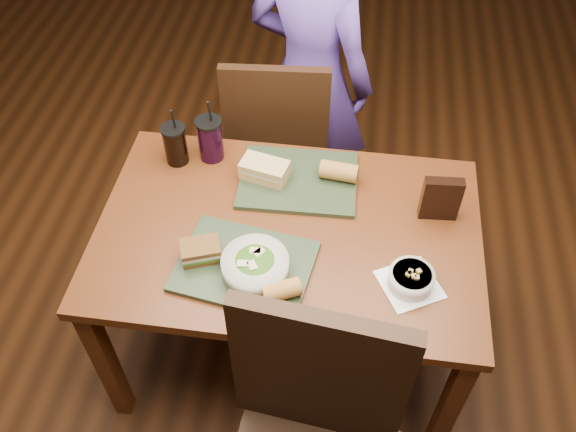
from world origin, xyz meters
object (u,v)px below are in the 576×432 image
object	(u,v)px
sandwich_far	(265,170)
chip_bag	(441,199)
diner	(310,79)
soup_bowl	(411,279)
dining_table	(288,246)
tray_far	(298,180)
tray_near	(245,266)
sandwich_near	(201,251)
cup_berry	(210,139)
baguette_near	(281,290)
salad_bowl	(255,265)
chair_far	(280,139)
baguette_far	(339,171)
cup_cola	(175,144)

from	to	relation	value
sandwich_far	chip_bag	distance (m)	0.62
diner	soup_bowl	xyz separation A→B (m)	(0.43, -1.00, 0.01)
dining_table	chip_bag	xyz separation A→B (m)	(0.50, 0.13, 0.18)
tray_far	chip_bag	bearing A→B (deg)	-11.08
tray_near	sandwich_far	xyz separation A→B (m)	(-0.00, 0.40, 0.04)
tray_near	sandwich_near	distance (m)	0.15
cup_berry	chip_bag	world-z (taller)	cup_berry
tray_far	baguette_near	xyz separation A→B (m)	(0.01, -0.51, 0.04)
tray_far	soup_bowl	bearing A→B (deg)	-44.96
dining_table	sandwich_near	distance (m)	0.34
sandwich_far	cup_berry	size ratio (longest dim) A/B	0.70
tray_near	salad_bowl	world-z (taller)	salad_bowl
chair_far	soup_bowl	bearing A→B (deg)	-57.65
salad_bowl	sandwich_far	distance (m)	0.43
sandwich_near	baguette_near	bearing A→B (deg)	-22.50
diner	cup_berry	bearing A→B (deg)	78.65
baguette_far	chip_bag	world-z (taller)	chip_bag
sandwich_far	baguette_near	size ratio (longest dim) A/B	1.58
salad_bowl	sandwich_near	xyz separation A→B (m)	(-0.18, 0.04, -0.01)
tray_near	tray_far	size ratio (longest dim) A/B	1.00
diner	baguette_far	xyz separation A→B (m)	(0.17, -0.57, 0.03)
cup_berry	baguette_far	bearing A→B (deg)	-8.23
chair_far	sandwich_far	xyz separation A→B (m)	(0.01, -0.45, 0.25)
salad_bowl	sandwich_far	bearing A→B (deg)	95.32
salad_bowl	cup_cola	world-z (taller)	cup_cola
diner	cup_cola	world-z (taller)	diner
tray_far	baguette_far	world-z (taller)	baguette_far
cup_berry	chip_bag	xyz separation A→B (m)	(0.83, -0.19, -0.00)
cup_berry	tray_far	bearing A→B (deg)	-15.22
dining_table	chair_far	xyz separation A→B (m)	(-0.13, 0.68, -0.11)
tray_near	baguette_far	size ratio (longest dim) A/B	3.13
sandwich_far	sandwich_near	bearing A→B (deg)	-110.20
chair_far	diner	world-z (taller)	diner
cup_cola	soup_bowl	bearing A→B (deg)	-27.80
tray_near	baguette_far	xyz separation A→B (m)	(0.26, 0.43, 0.04)
sandwich_far	cup_berry	bearing A→B (deg)	155.56
chair_far	baguette_near	distance (m)	1.00
sandwich_near	baguette_far	bearing A→B (deg)	45.77
diner	baguette_near	world-z (taller)	diner
tray_near	baguette_near	xyz separation A→B (m)	(0.13, -0.10, 0.04)
tray_near	cup_berry	world-z (taller)	cup_berry
dining_table	baguette_near	bearing A→B (deg)	-86.33
chair_far	sandwich_near	distance (m)	0.89
chair_far	sandwich_far	bearing A→B (deg)	-88.27
dining_table	sandwich_far	distance (m)	0.29
dining_table	soup_bowl	size ratio (longest dim) A/B	5.55
diner	sandwich_far	xyz separation A→B (m)	(-0.10, -0.60, 0.03)
sandwich_far	cup_berry	xyz separation A→B (m)	(-0.22, 0.10, 0.04)
tray_far	salad_bowl	world-z (taller)	salad_bowl
tray_far	cup_berry	xyz separation A→B (m)	(-0.34, 0.09, 0.08)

